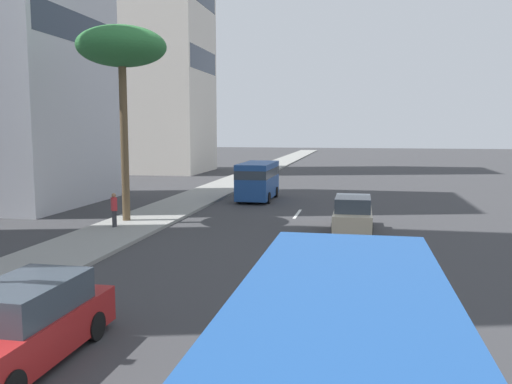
{
  "coord_description": "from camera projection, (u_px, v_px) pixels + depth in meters",
  "views": [
    {
      "loc": [
        -2.11,
        -3.34,
        4.7
      ],
      "look_at": [
        19.49,
        0.87,
        2.09
      ],
      "focal_mm": 37.55,
      "sensor_mm": 36.0,
      "label": 1
    }
  ],
  "objects": [
    {
      "name": "car_fourth",
      "position": [
        353.0,
        214.0,
        24.66
      ],
      "size": [
        4.38,
        1.79,
        1.61
      ],
      "color": "beige",
      "rests_on": "ground_plane"
    },
    {
      "name": "van_third",
      "position": [
        258.0,
        179.0,
        35.27
      ],
      "size": [
        5.23,
        2.16,
        2.47
      ],
      "rotation": [
        0.0,
        0.0,
        3.14
      ],
      "color": "#1E478C",
      "rests_on": "ground_plane"
    },
    {
      "name": "car_lead",
      "position": [
        23.0,
        326.0,
        10.65
      ],
      "size": [
        4.74,
        1.8,
        1.66
      ],
      "rotation": [
        0.0,
        0.0,
        3.14
      ],
      "color": "#A51E1E",
      "rests_on": "ground_plane"
    },
    {
      "name": "sidewalk_right",
      "position": [
        194.0,
        199.0,
        35.34
      ],
      "size": [
        162.0,
        3.47,
        0.15
      ],
      "primitive_type": "cube",
      "color": "gray",
      "rests_on": "ground_plane"
    },
    {
      "name": "lane_stripe_mid",
      "position": [
        251.0,
        276.0,
        17.1
      ],
      "size": [
        3.2,
        0.16,
        0.01
      ],
      "primitive_type": "cube",
      "color": "silver",
      "rests_on": "ground_plane"
    },
    {
      "name": "lane_stripe_far",
      "position": [
        297.0,
        214.0,
        29.55
      ],
      "size": [
        3.2,
        0.16,
        0.01
      ],
      "primitive_type": "cube",
      "color": "silver",
      "rests_on": "ground_plane"
    },
    {
      "name": "palm_tree",
      "position": [
        122.0,
        49.0,
        25.73
      ],
      "size": [
        4.3,
        4.3,
        9.45
      ],
      "color": "brown",
      "rests_on": "sidewalk_right"
    },
    {
      "name": "pedestrian_by_tree",
      "position": [
        114.0,
        209.0,
        24.79
      ],
      "size": [
        0.39,
        0.37,
        1.58
      ],
      "rotation": [
        0.0,
        0.0,
        3.84
      ],
      "color": "#333338",
      "rests_on": "sidewalk_right"
    },
    {
      "name": "ground_plane",
      "position": [
        306.0,
        203.0,
        33.94
      ],
      "size": [
        198.0,
        198.0,
        0.0
      ],
      "primitive_type": "plane",
      "color": "#38383A"
    }
  ]
}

